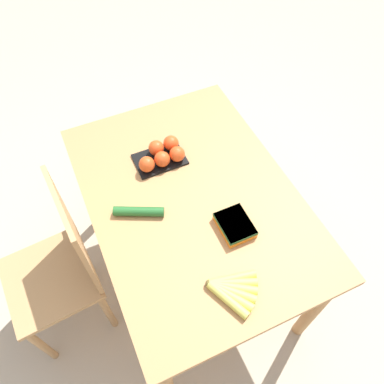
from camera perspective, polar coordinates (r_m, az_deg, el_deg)
ground_plane at (r=2.32m, az=0.00°, el=-11.48°), size 12.00×12.00×0.00m
dining_table at (r=1.74m, az=0.00°, el=-2.63°), size 1.26×0.88×0.77m
chair at (r=1.87m, az=-19.21°, el=-10.87°), size 0.45×0.43×0.98m
banana_bunch at (r=1.44m, az=5.99°, el=-14.53°), size 0.19×0.20×0.03m
tomato_pack at (r=1.75m, az=-4.55°, el=5.72°), size 0.16×0.23×0.08m
carrot_bag at (r=1.55m, az=6.55°, el=-5.01°), size 0.16×0.13×0.04m
cucumber_near at (r=1.60m, az=-8.12°, el=-2.95°), size 0.13×0.21×0.04m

